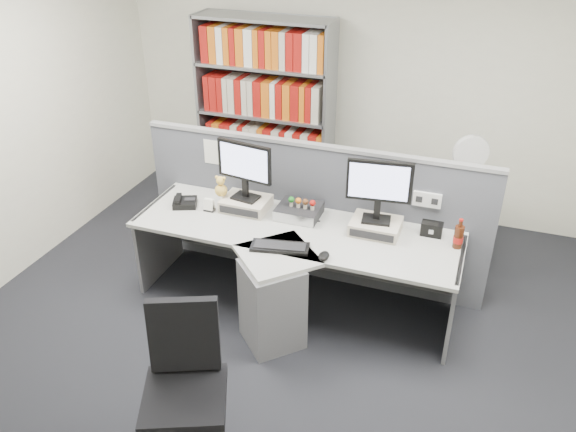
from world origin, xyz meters
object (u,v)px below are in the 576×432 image
at_px(monitor_right, 379,186).
at_px(cola_bottle, 458,237).
at_px(monitor_left, 244,166).
at_px(desk_fan, 470,157).
at_px(desk, 286,271).
at_px(desktop_pc, 299,211).
at_px(speaker, 432,229).
at_px(shelving_unit, 265,118).
at_px(desk_calendar, 209,206).
at_px(desk_phone, 184,202).
at_px(filing_cabinet, 459,224).
at_px(mouse, 324,256).
at_px(keyboard, 280,247).
at_px(office_chair, 185,382).

xyz_separation_m(monitor_right, cola_bottle, (0.62, -0.01, -0.31)).
bearing_deg(monitor_left, desk_fan, 30.98).
height_order(desk, cola_bottle, cola_bottle).
bearing_deg(desktop_pc, speaker, 3.51).
bearing_deg(shelving_unit, desk_calendar, -85.29).
bearing_deg(cola_bottle, monitor_left, 179.56).
xyz_separation_m(desktop_pc, desk_phone, (-0.97, -0.16, -0.01)).
relative_size(desk_calendar, filing_cabinet, 0.15).
xyz_separation_m(desktop_pc, speaker, (1.06, 0.07, 0.01)).
relative_size(desk_calendar, cola_bottle, 0.45).
height_order(mouse, filing_cabinet, mouse).
distance_m(monitor_left, desk_calendar, 0.46).
distance_m(keyboard, cola_bottle, 1.33).
relative_size(desk, speaker, 15.86).
bearing_deg(desktop_pc, mouse, -55.02).
xyz_separation_m(monitor_left, shelving_unit, (-0.41, 1.47, -0.14)).
relative_size(monitor_right, desktop_pc, 1.46).
xyz_separation_m(speaker, filing_cabinet, (0.17, 0.92, -0.42)).
distance_m(monitor_right, desktop_pc, 0.74).
relative_size(mouse, desk_phone, 0.50).
xyz_separation_m(monitor_right, shelving_unit, (-1.51, 1.47, -0.14)).
relative_size(keyboard, speaker, 2.79).
xyz_separation_m(desk_calendar, speaker, (1.79, 0.23, 0.01)).
distance_m(monitor_left, office_chair, 1.89).
bearing_deg(mouse, desk_fan, 60.37).
xyz_separation_m(shelving_unit, filing_cabinet, (2.10, -0.45, -0.63)).
bearing_deg(desktop_pc, monitor_left, -175.72).
xyz_separation_m(keyboard, cola_bottle, (1.24, 0.47, 0.08)).
bearing_deg(desk_phone, speaker, 6.23).
height_order(desktop_pc, keyboard, desktop_pc).
bearing_deg(office_chair, cola_bottle, 52.25).
bearing_deg(filing_cabinet, speaker, -100.76).
bearing_deg(desktop_pc, desk_phone, -170.82).
height_order(monitor_left, desk_phone, monitor_left).
distance_m(cola_bottle, desk_fan, 1.05).
bearing_deg(filing_cabinet, desk_fan, -90.00).
xyz_separation_m(desk, desktop_pc, (-0.04, 0.42, 0.31)).
bearing_deg(office_chair, filing_cabinet, 64.54).
bearing_deg(shelving_unit, mouse, -57.80).
bearing_deg(desktop_pc, filing_cabinet, 38.46).
bearing_deg(office_chair, keyboard, 84.95).
bearing_deg(monitor_right, desk_fan, 59.75).
bearing_deg(desk, monitor_left, 142.07).
height_order(keyboard, desk_fan, desk_fan).
relative_size(desk_phone, cola_bottle, 1.02).
bearing_deg(mouse, cola_bottle, 28.58).
xyz_separation_m(desktop_pc, desk_calendar, (-0.73, -0.16, 0.00)).
relative_size(desktop_pc, shelving_unit, 0.17).
distance_m(desk_phone, desk_calendar, 0.24).
bearing_deg(monitor_left, desktop_pc, 4.28).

